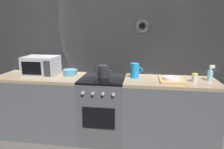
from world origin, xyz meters
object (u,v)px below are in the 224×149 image
at_px(mixing_bowl, 70,72).
at_px(pitcher, 135,71).
at_px(dish_pile, 171,79).
at_px(kettle, 104,71).
at_px(microwave, 41,66).
at_px(spice_jar, 195,78).
at_px(stove_unit, 103,109).
at_px(spray_bottle, 210,75).

distance_m(mixing_bowl, pitcher, 0.92).
bearing_deg(dish_pile, kettle, 177.48).
xyz_separation_m(microwave, pitcher, (1.32, 0.04, -0.03)).
relative_size(microwave, spice_jar, 4.38).
height_order(kettle, pitcher, pitcher).
bearing_deg(dish_pile, mixing_bowl, 176.22).
distance_m(kettle, pitcher, 0.43).
bearing_deg(dish_pile, microwave, 178.95).
xyz_separation_m(dish_pile, spice_jar, (0.28, -0.02, 0.03)).
xyz_separation_m(kettle, pitcher, (0.42, 0.03, 0.02)).
height_order(microwave, dish_pile, microwave).
xyz_separation_m(stove_unit, microwave, (-0.89, 0.03, 0.59)).
height_order(pitcher, spray_bottle, spray_bottle).
distance_m(microwave, dish_pile, 1.80).
bearing_deg(stove_unit, microwave, 178.18).
bearing_deg(pitcher, stove_unit, -171.20).
xyz_separation_m(microwave, dish_pile, (1.79, -0.03, -0.12)).
relative_size(stove_unit, dish_pile, 2.25).
bearing_deg(pitcher, kettle, -175.72).
bearing_deg(dish_pile, stove_unit, 179.71).
height_order(stove_unit, spice_jar, spice_jar).
bearing_deg(mixing_bowl, spice_jar, -3.89).
height_order(stove_unit, pitcher, pitcher).
distance_m(mixing_bowl, spray_bottle, 1.88).
relative_size(kettle, spice_jar, 2.71).
distance_m(dish_pile, spice_jar, 0.28).
xyz_separation_m(kettle, spray_bottle, (1.38, 0.02, -0.00)).
relative_size(dish_pile, spray_bottle, 1.97).
distance_m(microwave, pitcher, 1.32).
bearing_deg(microwave, mixing_bowl, 8.46).
height_order(kettle, mixing_bowl, kettle).
relative_size(pitcher, dish_pile, 0.50).
height_order(kettle, dish_pile, kettle).
xyz_separation_m(mixing_bowl, spray_bottle, (1.88, -0.03, 0.04)).
xyz_separation_m(stove_unit, dish_pile, (0.90, -0.00, 0.47)).
bearing_deg(stove_unit, mixing_bowl, 169.90).
xyz_separation_m(microwave, spray_bottle, (2.28, 0.03, -0.06)).
xyz_separation_m(microwave, kettle, (0.90, 0.01, -0.05)).
bearing_deg(pitcher, spice_jar, -7.02).
bearing_deg(kettle, dish_pile, -2.52).
bearing_deg(microwave, pitcher, 1.66).
bearing_deg(stove_unit, kettle, 78.50).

